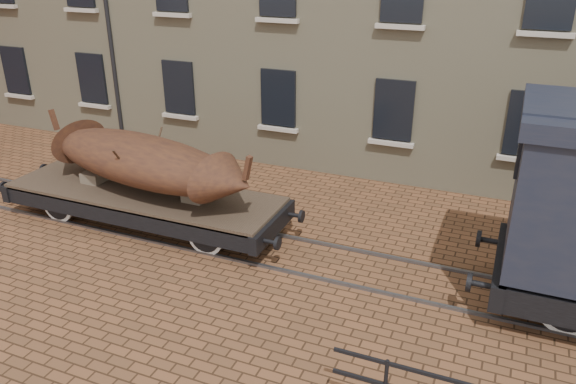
% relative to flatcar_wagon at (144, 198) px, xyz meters
% --- Properties ---
extents(ground, '(90.00, 90.00, 0.00)m').
position_rel_flatcar_wagon_xyz_m(ground, '(3.95, 0.00, -0.74)').
color(ground, brown).
extents(rail_track, '(30.00, 1.52, 0.06)m').
position_rel_flatcar_wagon_xyz_m(rail_track, '(3.95, 0.00, -0.71)').
color(rail_track, '#59595E').
rests_on(rail_track, ground).
extents(flatcar_wagon, '(7.83, 2.12, 1.18)m').
position_rel_flatcar_wagon_xyz_m(flatcar_wagon, '(0.00, 0.00, 0.00)').
color(flatcar_wagon, '#4B3C2D').
rests_on(flatcar_wagon, ground).
extents(iron_boat, '(6.53, 2.80, 1.57)m').
position_rel_flatcar_wagon_xyz_m(iron_boat, '(0.05, 0.00, 1.00)').
color(iron_boat, '#532D18').
rests_on(iron_boat, flatcar_wagon).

